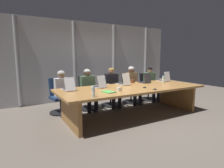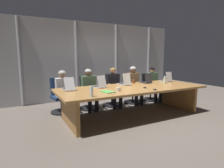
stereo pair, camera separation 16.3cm
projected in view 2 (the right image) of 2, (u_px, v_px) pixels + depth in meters
name	position (u px, v px, depth m)	size (l,w,h in m)	color
ground_plane	(132.00, 115.00, 4.80)	(13.01, 13.01, 0.00)	#6B6056
conference_table	(133.00, 93.00, 4.71)	(3.78, 1.46, 0.75)	#B77F42
curtain_backdrop	(96.00, 61.00, 6.71)	(6.51, 0.17, 2.72)	#B2B2B7
laptop_left_end	(68.00, 87.00, 4.31)	(0.24, 0.49, 0.31)	#BCBCC1
laptop_left_mid	(99.00, 85.00, 4.65)	(0.28, 0.45, 0.31)	#BCBCC1
laptop_center	(124.00, 83.00, 5.04)	(0.23, 0.43, 0.33)	beige
laptop_right_mid	(146.00, 81.00, 5.40)	(0.24, 0.35, 0.29)	#2D2D33
laptop_right_end	(166.00, 80.00, 5.74)	(0.23, 0.39, 0.31)	#BCBCC1
office_chair_left_end	(61.00, 99.00, 5.05)	(0.60, 0.61, 0.95)	navy
office_chair_left_mid	(89.00, 96.00, 5.42)	(0.60, 0.60, 0.95)	black
office_chair_center	(111.00, 94.00, 5.77)	(0.60, 0.60, 0.94)	navy
office_chair_right_mid	(132.00, 92.00, 6.13)	(0.60, 0.60, 0.93)	black
office_chair_right_end	(150.00, 90.00, 6.48)	(0.60, 0.60, 0.93)	black
person_left_end	(64.00, 89.00, 4.89)	(0.37, 0.55, 1.16)	silver
person_left_mid	(89.00, 87.00, 5.23)	(0.41, 0.55, 1.18)	#4C6B4C
person_center	(114.00, 85.00, 5.59)	(0.43, 0.57, 1.19)	black
person_right_mid	(134.00, 83.00, 5.93)	(0.38, 0.56, 1.21)	olive
person_right_end	(153.00, 82.00, 6.30)	(0.39, 0.56, 1.16)	#4C6B4C
water_bottle_primary	(91.00, 92.00, 3.54)	(0.07, 0.07, 0.22)	silver
water_bottle_secondary	(165.00, 80.00, 5.32)	(0.07, 0.07, 0.23)	#ADD1B2
coffee_mug_near	(134.00, 81.00, 5.36)	(0.14, 0.09, 0.11)	brown
coffee_mug_far	(118.00, 89.00, 4.12)	(0.13, 0.09, 0.09)	white
conference_mic_left_side	(145.00, 87.00, 4.56)	(0.11, 0.11, 0.04)	black
conference_mic_middle	(155.00, 89.00, 4.30)	(0.11, 0.11, 0.04)	black
spiral_notepad	(108.00, 92.00, 4.03)	(0.27, 0.34, 0.03)	#4CB74C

